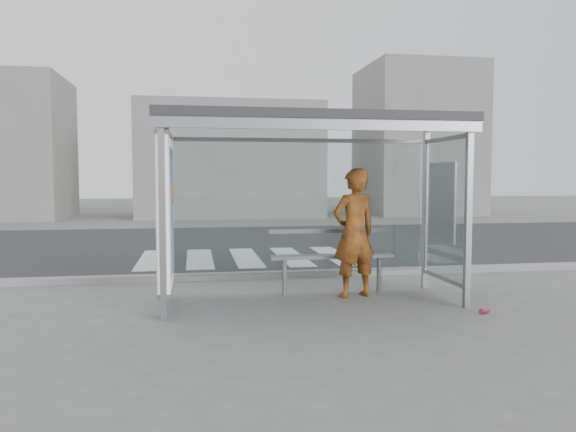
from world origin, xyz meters
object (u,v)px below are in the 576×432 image
at_px(person, 354,233).
at_px(bench, 332,256).
at_px(bus_shelter, 284,161).
at_px(soda_can, 484,311).

relative_size(person, bench, 1.00).
bearing_deg(bench, bus_shelter, -151.49).
height_order(bus_shelter, bench, bus_shelter).
height_order(person, soda_can, person).
xyz_separation_m(person, soda_can, (1.38, -1.28, -0.91)).
relative_size(bus_shelter, bench, 2.25).
xyz_separation_m(bus_shelter, soda_can, (2.45, -1.10, -1.95)).
xyz_separation_m(person, bench, (-0.27, 0.25, -0.37)).
distance_m(bench, soda_can, 2.31).
relative_size(bus_shelter, person, 2.24).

